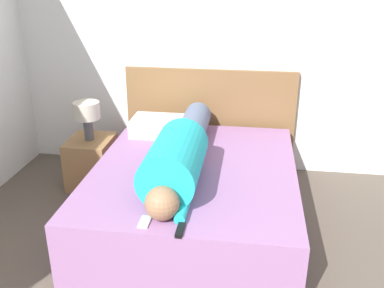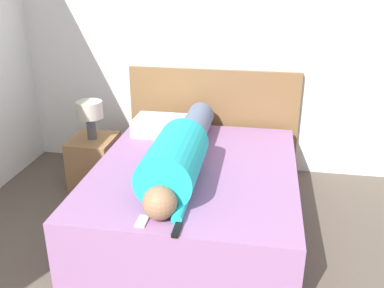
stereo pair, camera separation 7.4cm
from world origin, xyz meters
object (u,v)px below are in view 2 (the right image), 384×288
at_px(bed, 195,194).
at_px(nightstand, 95,161).
at_px(table_lamp, 90,112).
at_px(person_lying, 180,152).
at_px(pillow_near_headboard, 169,126).
at_px(tv_remote, 177,229).
at_px(cell_phone, 142,221).

relative_size(bed, nightstand, 4.16).
bearing_deg(nightstand, bed, -25.87).
height_order(table_lamp, person_lying, person_lying).
height_order(pillow_near_headboard, tv_remote, pillow_near_headboard).
xyz_separation_m(person_lying, pillow_near_headboard, (-0.26, 0.77, -0.09)).
relative_size(person_lying, pillow_near_headboard, 2.77).
xyz_separation_m(nightstand, tv_remote, (1.10, -1.40, 0.28)).
bearing_deg(tv_remote, person_lying, 99.69).
bearing_deg(bed, person_lying, -128.05).
bearing_deg(tv_remote, bed, 92.53).
xyz_separation_m(table_lamp, pillow_near_headboard, (0.70, 0.14, -0.14)).
height_order(nightstand, cell_phone, cell_phone).
height_order(tv_remote, cell_phone, tv_remote).
xyz_separation_m(pillow_near_headboard, tv_remote, (0.40, -1.54, -0.06)).
height_order(table_lamp, cell_phone, table_lamp).
relative_size(person_lying, tv_remote, 11.82).
relative_size(nightstand, table_lamp, 1.27).
bearing_deg(bed, cell_phone, -102.96).
bearing_deg(pillow_near_headboard, bed, -61.51).
distance_m(bed, cell_phone, 0.89).
distance_m(pillow_near_headboard, tv_remote, 1.59).
xyz_separation_m(nightstand, pillow_near_headboard, (0.70, 0.14, 0.34)).
bearing_deg(cell_phone, tv_remote, -14.04).
xyz_separation_m(table_lamp, person_lying, (0.97, -0.63, -0.05)).
relative_size(nightstand, cell_phone, 3.52).
height_order(bed, tv_remote, tv_remote).
bearing_deg(pillow_near_headboard, cell_phone, -83.63).
bearing_deg(pillow_near_headboard, table_lamp, -168.55).
bearing_deg(cell_phone, person_lying, 82.11).
bearing_deg(person_lying, cell_phone, -97.89).
height_order(nightstand, table_lamp, table_lamp).
relative_size(pillow_near_headboard, tv_remote, 4.26).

